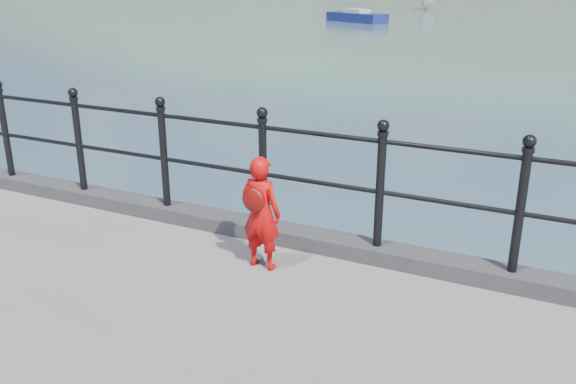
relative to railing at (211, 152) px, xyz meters
The scene contains 6 objects.
ground 1.83m from the railing, 90.00° to the left, with size 600.00×600.00×0.00m, color #2D4251.
kerb 0.75m from the railing, 140.53° to the right, with size 60.00×0.30×0.15m, color #28282B.
railing is the anchor object (origin of this frame).
child 1.12m from the railing, 33.84° to the right, with size 0.40×0.32×1.05m.
launch_white 63.49m from the railing, 101.99° to the left, with size 2.00×5.32×2.06m, color silver.
sailboat_port 44.27m from the railing, 108.01° to the left, with size 5.55×3.93×7.86m.
Camera 1 is at (3.33, -5.18, 3.53)m, focal length 38.00 mm.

